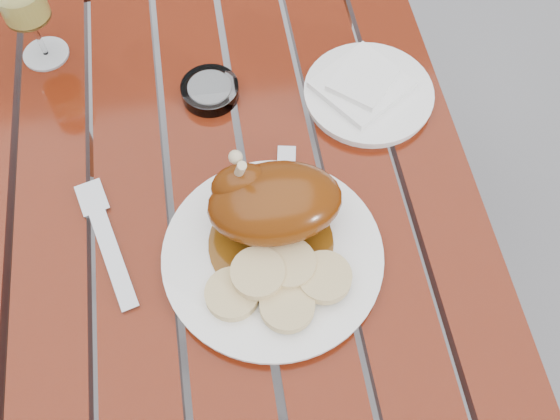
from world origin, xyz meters
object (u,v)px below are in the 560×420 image
object	(u,v)px
dinner_plate	(273,256)
side_plate	(368,94)
wine_glass	(28,15)
table	(224,269)
ashtray	(210,91)

from	to	relation	value
dinner_plate	side_plate	size ratio (longest dim) A/B	1.46
dinner_plate	wine_glass	xyz separation A→B (m)	(-0.32, 0.44, 0.08)
table	side_plate	size ratio (longest dim) A/B	5.71
dinner_plate	ashtray	xyz separation A→B (m)	(-0.05, 0.31, 0.00)
dinner_plate	wine_glass	bearing A→B (deg)	126.25
dinner_plate	side_plate	bearing A→B (deg)	52.89
wine_glass	ashtray	distance (m)	0.31
ashtray	table	bearing A→B (deg)	-99.43
ashtray	dinner_plate	bearing A→B (deg)	-79.85
dinner_plate	ashtray	bearing A→B (deg)	100.15
table	side_plate	distance (m)	0.48
wine_glass	side_plate	distance (m)	0.56
wine_glass	table	bearing A→B (deg)	-48.42
side_plate	dinner_plate	bearing A→B (deg)	-127.11
side_plate	table	bearing A→B (deg)	-160.71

